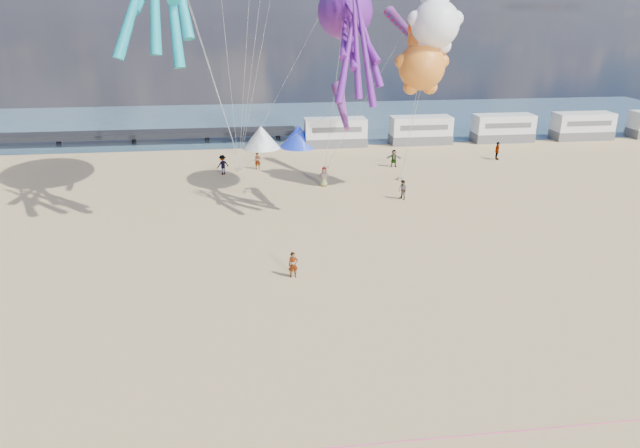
{
  "coord_description": "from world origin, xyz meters",
  "views": [
    {
      "loc": [
        -3.18,
        -20.39,
        14.23
      ],
      "look_at": [
        0.1,
        6.0,
        4.06
      ],
      "focal_mm": 32.0,
      "sensor_mm": 36.0,
      "label": 1
    }
  ],
  "objects": [
    {
      "name": "tent_white",
      "position": [
        -2.0,
        40.0,
        1.2
      ],
      "size": [
        4.0,
        4.0,
        2.4
      ],
      "primitive_type": "cone",
      "color": "white",
      "rests_on": "ground"
    },
    {
      "name": "beachgoer_0",
      "position": [
        2.87,
        25.41,
        0.83
      ],
      "size": [
        0.65,
        0.47,
        1.66
      ],
      "primitive_type": "imported",
      "rotation": [
        0.0,
        0.0,
        6.16
      ],
      "color": "#7F6659",
      "rests_on": "ground"
    },
    {
      "name": "beachgoer_1",
      "position": [
        8.52,
        21.1,
        0.79
      ],
      "size": [
        0.81,
        0.92,
        1.58
      ],
      "primitive_type": "imported",
      "rotation": [
        0.0,
        0.0,
        5.2
      ],
      "color": "#7F6659",
      "rests_on": "ground"
    },
    {
      "name": "motorhome_3",
      "position": [
        34.5,
        40.0,
        1.5
      ],
      "size": [
        6.6,
        2.5,
        3.0
      ],
      "primitive_type": "cube",
      "color": "silver",
      "rests_on": "ground"
    },
    {
      "name": "motorhome_1",
      "position": [
        15.5,
        40.0,
        1.5
      ],
      "size": [
        6.6,
        2.5,
        3.0
      ],
      "primitive_type": "cube",
      "color": "silver",
      "rests_on": "ground"
    },
    {
      "name": "beachgoer_5",
      "position": [
        -2.57,
        31.56,
        0.77
      ],
      "size": [
        1.45,
        0.53,
        1.55
      ],
      "primitive_type": "imported",
      "rotation": [
        0.0,
        0.0,
        0.05
      ],
      "color": "#7F6659",
      "rests_on": "ground"
    },
    {
      "name": "kite_teddy_orange",
      "position": [
        9.82,
        22.37,
        10.02
      ],
      "size": [
        5.43,
        5.29,
        6.02
      ],
      "primitive_type": null,
      "rotation": [
        0.0,
        0.0,
        0.37
      ],
      "color": "orange"
    },
    {
      "name": "sandbag_d",
      "position": [
        3.8,
        30.98,
        0.11
      ],
      "size": [
        0.5,
        0.35,
        0.22
      ],
      "primitive_type": "cube",
      "color": "gray",
      "rests_on": "ground"
    },
    {
      "name": "sandbag_b",
      "position": [
        3.17,
        27.83,
        0.11
      ],
      "size": [
        0.5,
        0.35,
        0.22
      ],
      "primitive_type": "cube",
      "color": "gray",
      "rests_on": "ground"
    },
    {
      "name": "ground",
      "position": [
        0.0,
        0.0,
        0.0
      ],
      "size": [
        120.0,
        120.0,
        0.0
      ],
      "primitive_type": "plane",
      "color": "#D6B47C",
      "rests_on": "ground"
    },
    {
      "name": "beachgoer_2",
      "position": [
        -5.73,
        30.13,
        0.9
      ],
      "size": [
        1.09,
        1.01,
        1.79
      ],
      "primitive_type": "imported",
      "rotation": [
        0.0,
        0.0,
        3.63
      ],
      "color": "#7F6659",
      "rests_on": "ground"
    },
    {
      "name": "sandbag_a",
      "position": [
        -3.49,
        24.56,
        0.11
      ],
      "size": [
        0.5,
        0.35,
        0.22
      ],
      "primitive_type": "cube",
      "color": "gray",
      "rests_on": "ground"
    },
    {
      "name": "windsock_right",
      "position": [
        3.28,
        19.11,
        7.69
      ],
      "size": [
        0.93,
        4.8,
        4.79
      ],
      "primitive_type": null,
      "rotation": [
        0.0,
        0.0,
        0.01
      ],
      "color": "red"
    },
    {
      "name": "beachgoer_4",
      "position": [
        10.22,
        30.78,
        0.82
      ],
      "size": [
        1.02,
        0.55,
        1.64
      ],
      "primitive_type": "imported",
      "rotation": [
        0.0,
        0.0,
        6.12
      ],
      "color": "#7F6659",
      "rests_on": "ground"
    },
    {
      "name": "motorhome_0",
      "position": [
        6.0,
        40.0,
        1.5
      ],
      "size": [
        6.6,
        2.5,
        3.0
      ],
      "primitive_type": "cube",
      "color": "silver",
      "rests_on": "ground"
    },
    {
      "name": "windsock_mid",
      "position": [
        9.45,
        26.07,
        12.49
      ],
      "size": [
        2.59,
        6.26,
        6.21
      ],
      "primitive_type": null,
      "rotation": [
        0.0,
        0.0,
        0.26
      ],
      "color": "red"
    },
    {
      "name": "beachgoer_3",
      "position": [
        21.04,
        32.17,
        0.89
      ],
      "size": [
        0.84,
        1.24,
        1.78
      ],
      "primitive_type": "imported",
      "rotation": [
        0.0,
        0.0,
        1.41
      ],
      "color": "#7F6659",
      "rests_on": "ground"
    },
    {
      "name": "water",
      "position": [
        0.0,
        55.0,
        0.02
      ],
      "size": [
        120.0,
        120.0,
        0.0
      ],
      "primitive_type": "plane",
      "color": "#3B5B71",
      "rests_on": "ground"
    },
    {
      "name": "sandbag_e",
      "position": [
        -4.32,
        31.25,
        0.11
      ],
      "size": [
        0.5,
        0.35,
        0.22
      ],
      "primitive_type": "cube",
      "color": "gray",
      "rests_on": "ground"
    },
    {
      "name": "kite_octopus_purple",
      "position": [
        3.81,
        21.72,
        13.89
      ],
      "size": [
        5.4,
        9.4,
        10.1
      ],
      "primitive_type": null,
      "rotation": [
        0.0,
        0.0,
        0.19
      ],
      "color": "#62198A"
    },
    {
      "name": "motorhome_2",
      "position": [
        25.0,
        40.0,
        1.5
      ],
      "size": [
        6.6,
        2.5,
        3.0
      ],
      "primitive_type": "cube",
      "color": "silver",
      "rests_on": "ground"
    },
    {
      "name": "standing_person",
      "position": [
        -1.1,
        8.43,
        0.75
      ],
      "size": [
        0.57,
        0.4,
        1.5
      ],
      "primitive_type": "imported",
      "rotation": [
        0.0,
        0.0,
        0.08
      ],
      "color": "tan",
      "rests_on": "ground"
    },
    {
      "name": "rope_line",
      "position": [
        0.0,
        -5.0,
        0.02
      ],
      "size": [
        34.0,
        0.03,
        0.03
      ],
      "primitive_type": "cylinder",
      "rotation": [
        0.0,
        1.57,
        0.0
      ],
      "color": "#F2338C",
      "rests_on": "ground"
    },
    {
      "name": "tent_blue",
      "position": [
        2.0,
        40.0,
        1.2
      ],
      "size": [
        4.0,
        4.0,
        2.4
      ],
      "primitive_type": "cone",
      "color": "#1933CC",
      "rests_on": "ground"
    },
    {
      "name": "kite_panda",
      "position": [
        10.57,
        22.14,
        13.02
      ],
      "size": [
        4.48,
        4.24,
        6.04
      ],
      "primitive_type": null,
      "rotation": [
        0.0,
        0.0,
        0.05
      ],
      "color": "white"
    },
    {
      "name": "sandbag_c",
      "position": [
        9.75,
        26.38,
        0.11
      ],
      "size": [
        0.5,
        0.35,
        0.22
      ],
      "primitive_type": "cube",
      "color": "gray",
      "rests_on": "ground"
    },
    {
      "name": "pier",
      "position": [
        -28.0,
        44.0,
        1.0
      ],
      "size": [
        60.0,
        3.0,
        0.5
      ],
      "primitive_type": "cube",
      "color": "black",
      "rests_on": "ground"
    }
  ]
}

